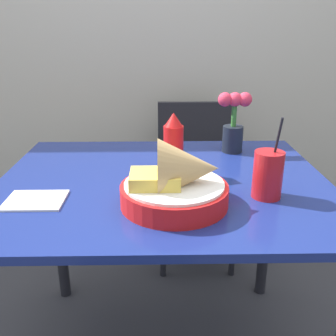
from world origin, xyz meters
The scene contains 8 objects.
wall_window centered at (0.00, 1.11, 1.30)m, with size 7.00×0.06×2.60m.
dining_table centered at (0.00, 0.00, 0.65)m, with size 1.07×0.87×0.75m.
chair_far_window centered at (0.18, 0.78, 0.51)m, with size 0.40×0.40×0.84m.
food_basket centered at (0.04, -0.19, 0.82)m, with size 0.30×0.30×0.19m.
ketchup_bottle centered at (0.03, 0.05, 0.85)m, with size 0.07×0.07×0.21m.
drink_cup centered at (0.30, -0.14, 0.82)m, with size 0.09×0.09×0.24m.
flower_vase centered at (0.28, 0.29, 0.87)m, with size 0.13×0.08×0.23m.
napkin centered at (-0.37, -0.16, 0.76)m, with size 0.16×0.13×0.01m.
Camera 1 is at (-0.01, -1.13, 1.22)m, focal length 40.00 mm.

